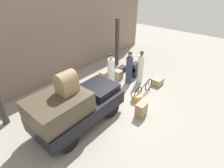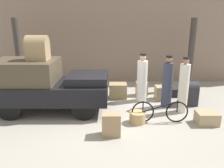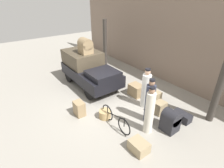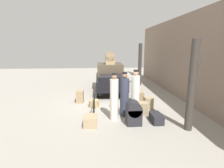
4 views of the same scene
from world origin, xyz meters
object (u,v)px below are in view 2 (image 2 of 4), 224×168
(porter_lifting_near_truck, at_px, (167,84))
(trunk_wicker_pale, at_px, (160,93))
(bicycle, at_px, (160,112))
(suitcase_tan_flat, at_px, (118,91))
(trunk_large_brown, at_px, (141,89))
(wicker_basket, at_px, (137,117))
(porter_with_bicycle, at_px, (183,87))
(trunk_on_truck_roof, at_px, (37,48))
(trunk_barrel_dark, at_px, (189,93))
(suitcase_black_upright, at_px, (111,124))
(trunk_umber_medium, at_px, (207,118))
(truck, at_px, (45,83))
(suitcase_small_leather, at_px, (179,92))
(porter_carrying_trunk, at_px, (142,79))

(porter_lifting_near_truck, distance_m, trunk_wicker_pale, 0.95)
(bicycle, relative_size, porter_lifting_near_truck, 0.92)
(porter_lifting_near_truck, xyz_separation_m, suitcase_tan_flat, (-1.70, 0.95, -0.56))
(trunk_wicker_pale, bearing_deg, suitcase_tan_flat, 173.17)
(trunk_large_brown, bearing_deg, wicker_basket, -100.12)
(porter_with_bicycle, relative_size, trunk_large_brown, 3.32)
(trunk_on_truck_roof, bearing_deg, trunk_barrel_dark, 5.90)
(suitcase_black_upright, height_order, trunk_umber_medium, suitcase_black_upright)
(truck, height_order, wicker_basket, truck)
(trunk_barrel_dark, relative_size, trunk_on_truck_roof, 1.12)
(bicycle, distance_m, trunk_barrel_dark, 2.03)
(truck, distance_m, wicker_basket, 3.25)
(bicycle, height_order, porter_with_bicycle, porter_with_bicycle)
(truck, distance_m, trunk_barrel_dark, 5.08)
(suitcase_black_upright, bearing_deg, truck, 141.88)
(porter_lifting_near_truck, bearing_deg, suitcase_small_leather, 54.89)
(suitcase_black_upright, bearing_deg, porter_with_bicycle, 33.65)
(bicycle, height_order, porter_lifting_near_truck, porter_lifting_near_truck)
(trunk_barrel_dark, bearing_deg, suitcase_small_leather, 94.94)
(suitcase_black_upright, relative_size, trunk_on_truck_roof, 0.79)
(bicycle, xyz_separation_m, trunk_umber_medium, (1.39, -0.10, -0.16))
(trunk_large_brown, bearing_deg, suitcase_small_leather, -4.09)
(truck, bearing_deg, trunk_barrel_dark, 6.09)
(trunk_umber_medium, bearing_deg, trunk_barrel_dark, 90.87)
(trunk_wicker_pale, bearing_deg, porter_lifting_near_truck, -86.64)
(suitcase_black_upright, height_order, trunk_barrel_dark, trunk_barrel_dark)
(truck, bearing_deg, suitcase_small_leather, 16.17)
(trunk_large_brown, bearing_deg, porter_carrying_trunk, -98.03)
(porter_with_bicycle, bearing_deg, suitcase_tan_flat, 146.32)
(suitcase_black_upright, relative_size, trunk_wicker_pale, 1.17)
(truck, xyz_separation_m, trunk_on_truck_roof, (-0.16, 0.00, 1.18))
(wicker_basket, relative_size, porter_lifting_near_truck, 0.26)
(suitcase_small_leather, relative_size, trunk_wicker_pale, 1.38)
(truck, bearing_deg, trunk_large_brown, 24.13)
(suitcase_black_upright, xyz_separation_m, trunk_large_brown, (1.24, 3.28, -0.03))
(porter_carrying_trunk, bearing_deg, trunk_barrel_dark, -13.67)
(suitcase_tan_flat, distance_m, trunk_large_brown, 1.02)
(bicycle, bearing_deg, porter_with_bicycle, 41.35)
(wicker_basket, xyz_separation_m, trunk_umber_medium, (2.06, -0.08, 0.02))
(porter_with_bicycle, relative_size, trunk_umber_medium, 3.02)
(porter_lifting_near_truck, xyz_separation_m, trunk_barrel_dark, (0.87, 0.23, -0.40))
(trunk_umber_medium, xyz_separation_m, trunk_wicker_pale, (-0.94, 2.13, 0.08))
(truck, distance_m, trunk_umber_medium, 5.22)
(trunk_large_brown, bearing_deg, suitcase_tan_flat, -163.93)
(wicker_basket, relative_size, trunk_umber_medium, 0.78)
(porter_lifting_near_truck, relative_size, porter_carrying_trunk, 1.01)
(porter_lifting_near_truck, bearing_deg, porter_carrying_trunk, 141.72)
(trunk_barrel_dark, height_order, trunk_large_brown, trunk_barrel_dark)
(porter_lifting_near_truck, xyz_separation_m, trunk_on_truck_roof, (-4.32, -0.31, 1.28))
(truck, relative_size, trunk_barrel_dark, 4.23)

